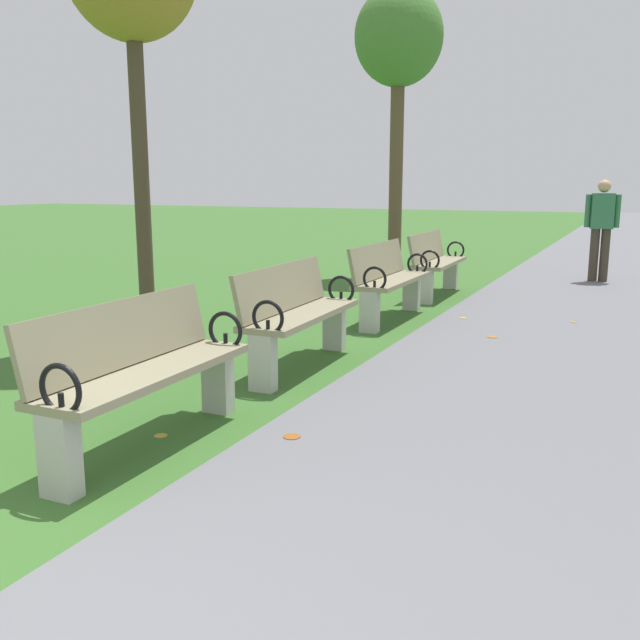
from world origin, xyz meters
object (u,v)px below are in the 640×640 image
(park_bench_3, at_px, (297,313))
(tree_3, at_px, (399,44))
(park_bench_4, at_px, (388,279))
(pedestrian_walking, at_px, (601,225))
(park_bench_2, at_px, (142,370))
(park_bench_5, at_px, (436,262))

(park_bench_3, distance_m, tree_3, 7.08)
(park_bench_4, distance_m, pedestrian_walking, 4.88)
(pedestrian_walking, bearing_deg, park_bench_4, -114.69)
(park_bench_2, height_order, park_bench_4, same)
(park_bench_2, bearing_deg, pedestrian_walking, 77.04)
(park_bench_3, distance_m, park_bench_4, 2.36)
(park_bench_2, relative_size, tree_3, 0.34)
(park_bench_4, relative_size, park_bench_5, 0.99)
(park_bench_4, relative_size, tree_3, 0.34)
(park_bench_4, height_order, pedestrian_walking, pedestrian_walking)
(tree_3, bearing_deg, park_bench_2, -81.43)
(park_bench_2, xyz_separation_m, park_bench_4, (-0.00, 4.41, 0.00))
(park_bench_2, xyz_separation_m, park_bench_5, (0.00, 6.40, 0.00))
(park_bench_5, height_order, pedestrian_walking, pedestrian_walking)
(park_bench_4, bearing_deg, park_bench_3, -90.00)
(park_bench_4, height_order, tree_3, tree_3)
(park_bench_3, bearing_deg, park_bench_2, -90.00)
(park_bench_4, bearing_deg, park_bench_5, 90.00)
(park_bench_2, relative_size, pedestrian_walking, 0.99)
(park_bench_5, xyz_separation_m, tree_3, (-1.23, 1.76, 3.34))
(park_bench_5, bearing_deg, park_bench_4, -90.00)
(pedestrian_walking, bearing_deg, park_bench_3, -106.68)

